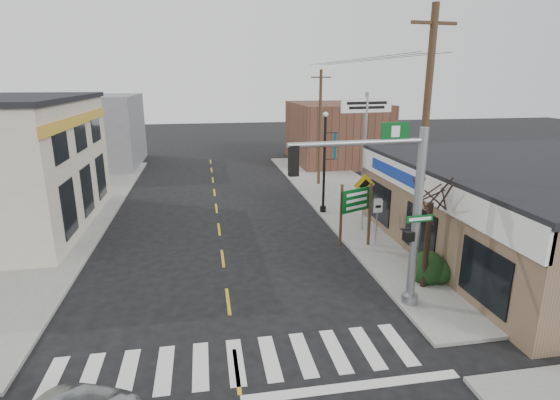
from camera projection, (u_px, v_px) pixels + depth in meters
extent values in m
plane|color=black|center=(237.00, 371.00, 12.22)|extent=(140.00, 140.00, 0.00)
cube|color=gray|center=(370.00, 214.00, 26.04)|extent=(6.00, 38.00, 0.13)
cube|color=gray|center=(47.00, 232.00, 23.02)|extent=(6.00, 38.00, 0.13)
cube|color=gold|center=(223.00, 258.00, 19.81)|extent=(0.12, 56.00, 0.01)
cube|color=silver|center=(236.00, 362.00, 12.60)|extent=(11.00, 2.20, 0.01)
cube|color=brown|center=(544.00, 213.00, 19.81)|extent=(12.00, 14.00, 4.00)
cube|color=brown|center=(336.00, 133.00, 41.92)|extent=(8.00, 10.00, 5.60)
cube|color=slate|center=(87.00, 131.00, 39.85)|extent=(9.00, 10.00, 6.40)
cylinder|color=gray|center=(416.00, 220.00, 14.84)|extent=(0.29, 0.29, 6.26)
cylinder|color=gray|center=(356.00, 142.00, 13.72)|extent=(4.59, 0.17, 0.17)
cube|color=black|center=(291.00, 159.00, 13.49)|extent=(0.29, 0.23, 0.94)
cube|color=#074618|center=(420.00, 219.00, 14.60)|extent=(0.99, 0.04, 0.23)
cube|color=#074618|center=(394.00, 131.00, 13.84)|extent=(0.99, 0.05, 0.57)
cube|color=black|center=(409.00, 236.00, 14.90)|extent=(0.33, 0.27, 0.33)
cube|color=#493322|center=(341.00, 216.00, 20.47)|extent=(0.11, 0.11, 3.05)
cube|color=#493322|center=(370.00, 214.00, 20.71)|extent=(0.11, 0.11, 3.05)
cube|color=#0F4420|center=(357.00, 200.00, 20.33)|extent=(1.74, 0.05, 1.09)
cylinder|color=gold|center=(412.00, 250.00, 19.79)|extent=(0.18, 0.18, 0.50)
sphere|color=gold|center=(413.00, 244.00, 19.72)|extent=(0.20, 0.20, 0.20)
cylinder|color=gray|center=(363.00, 204.00, 22.80)|extent=(0.07, 0.07, 2.79)
cube|color=yellow|center=(364.00, 185.00, 22.49)|extent=(1.18, 0.03, 1.18)
cylinder|color=black|center=(324.00, 165.00, 25.53)|extent=(0.15, 0.15, 5.72)
sphere|color=silver|center=(326.00, 114.00, 24.74)|extent=(0.31, 0.31, 0.31)
cube|color=#0A535B|center=(335.00, 146.00, 25.33)|extent=(0.02, 0.60, 1.54)
cylinder|color=gray|center=(364.00, 151.00, 26.52)|extent=(0.20, 0.20, 6.97)
cube|color=white|center=(367.00, 105.00, 25.77)|extent=(3.28, 0.18, 0.87)
cylinder|color=black|center=(427.00, 246.00, 16.44)|extent=(0.21, 0.21, 3.37)
ellipsoid|color=#1F3C18|center=(427.00, 268.00, 17.25)|extent=(1.41, 1.41, 1.05)
ellipsoid|color=black|center=(439.00, 229.00, 21.95)|extent=(1.11, 1.11, 0.84)
cylinder|color=#453124|center=(423.00, 150.00, 16.39)|extent=(0.27, 0.27, 10.29)
cube|color=#453124|center=(434.00, 23.00, 15.18)|extent=(1.79, 0.11, 0.11)
cylinder|color=#43371F|center=(320.00, 128.00, 32.13)|extent=(0.22, 0.22, 8.36)
cube|color=#43371F|center=(321.00, 77.00, 31.14)|extent=(1.45, 0.09, 0.09)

